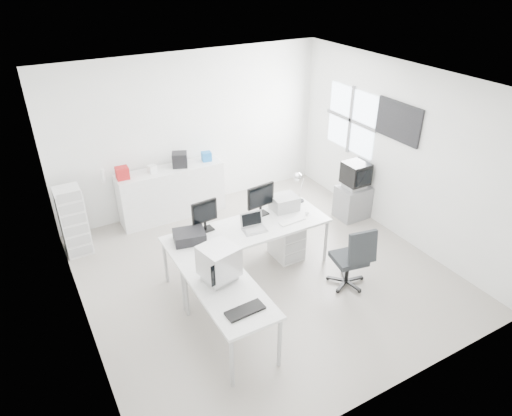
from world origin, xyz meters
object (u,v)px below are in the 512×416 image
laptop (254,223)px  crt_monitor (219,263)px  inkjet_printer (189,236)px  sideboard (172,193)px  lcd_monitor_small (205,216)px  tv_cabinet (353,202)px  filing_cabinet (73,221)px  main_desk (248,250)px  side_desk (230,315)px  drawer_pedestal (286,239)px  office_chair (349,256)px  lcd_monitor_large (261,200)px  laser_printer (284,203)px  crt_tv (356,176)px

laptop → crt_monitor: 1.18m
inkjet_printer → sideboard: 2.09m
laptop → lcd_monitor_small: bearing=155.7°
inkjet_printer → tv_cabinet: (3.24, 0.40, -0.53)m
tv_cabinet → filing_cabinet: bearing=163.9°
main_desk → laptop: 0.51m
side_desk → drawer_pedestal: size_ratio=2.33×
office_chair → sideboard: office_chair is taller
lcd_monitor_small → lcd_monitor_large: 0.90m
side_desk → tv_cabinet: side_desk is taller
drawer_pedestal → laptop: size_ratio=1.60×
laser_printer → crt_tv: size_ratio=0.77×
crt_monitor → drawer_pedestal: bearing=17.8°
tv_cabinet → main_desk: bearing=-168.2°
sideboard → lcd_monitor_large: bearing=-68.1°
inkjet_printer → drawer_pedestal: bearing=10.4°
sideboard → lcd_monitor_small: bearing=-94.8°
inkjet_printer → laser_printer: laser_printer is taller
lcd_monitor_large → office_chair: lcd_monitor_large is taller
laptop → office_chair: size_ratio=0.39×
inkjet_printer → crt_tv: crt_tv is taller
lcd_monitor_large → laptop: 0.48m
side_desk → crt_monitor: (0.00, 0.25, 0.61)m
crt_monitor → filing_cabinet: bearing=103.1°
main_desk → tv_cabinet: 2.44m
laser_printer → sideboard: laser_printer is taller
crt_tv → main_desk: bearing=-168.2°
sideboard → crt_monitor: bearing=-98.7°
side_desk → inkjet_printer: inkjet_printer is taller
side_desk → office_chair: (1.93, 0.14, 0.11)m
lcd_monitor_large → filing_cabinet: lcd_monitor_large is taller
tv_cabinet → drawer_pedestal: bearing=-165.1°
filing_cabinet → laptop: bearing=-41.3°
side_desk → lcd_monitor_small: lcd_monitor_small is taller
crt_tv → office_chair: bearing=-131.8°
drawer_pedestal → filing_cabinet: 3.32m
main_desk → side_desk: (-0.85, -1.10, 0.00)m
crt_monitor → main_desk: bearing=32.6°
office_chair → main_desk: bearing=149.1°
inkjet_printer → laser_printer: 1.60m
main_desk → lcd_monitor_small: bearing=155.6°
laptop → tv_cabinet: size_ratio=0.64×
drawer_pedestal → crt_monitor: crt_monitor is taller
main_desk → laser_printer: bearing=16.3°
crt_monitor → sideboard: crt_monitor is taller
side_desk → office_chair: size_ratio=1.44×
side_desk → drawer_pedestal: side_desk is taller
side_desk → laser_printer: (1.60, 1.32, 0.48)m
laptop → inkjet_printer: bearing=173.4°
main_desk → filing_cabinet: 2.78m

